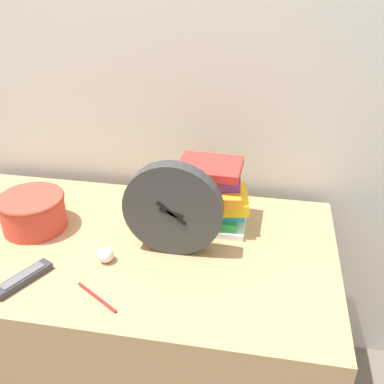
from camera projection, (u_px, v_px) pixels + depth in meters
wall_back at (147, 50)px, 1.46m from camera, size 6.00×0.04×2.40m
desk at (128, 329)px, 1.52m from camera, size 1.28×0.69×0.72m
desk_clock at (173, 210)px, 1.24m from camera, size 0.28×0.05×0.28m
book_stack at (209, 196)px, 1.39m from camera, size 0.26×0.20×0.21m
basket at (33, 211)px, 1.39m from camera, size 0.20×0.20×0.11m
tv_remote at (23, 279)px, 1.19m from camera, size 0.11×0.16×0.02m
crumpled_paper_ball at (105, 255)px, 1.26m from camera, size 0.05×0.05×0.05m
pen at (97, 297)px, 1.14m from camera, size 0.13×0.09×0.01m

